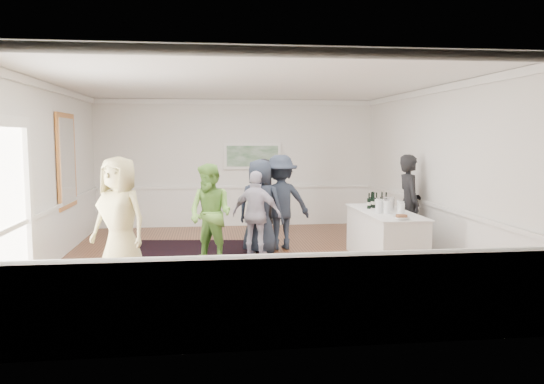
{
  "coord_description": "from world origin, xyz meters",
  "views": [
    {
      "loc": [
        -0.73,
        -9.42,
        2.27
      ],
      "look_at": [
        0.44,
        0.2,
        1.26
      ],
      "focal_mm": 35.0,
      "sensor_mm": 36.0,
      "label": 1
    }
  ],
  "objects": [
    {
      "name": "wall_left",
      "position": [
        -3.5,
        0.0,
        1.6
      ],
      "size": [
        0.02,
        8.0,
        3.2
      ],
      "primitive_type": "cube",
      "color": "white",
      "rests_on": "floor"
    },
    {
      "name": "juice_pitchers",
      "position": [
        2.42,
        -0.57,
        1.05
      ],
      "size": [
        0.46,
        0.71,
        0.24
      ],
      "color": "#61A93C",
      "rests_on": "serving_table"
    },
    {
      "name": "ceiling",
      "position": [
        0.0,
        0.0,
        3.2
      ],
      "size": [
        7.0,
        8.0,
        0.02
      ],
      "primitive_type": "cube",
      "color": "white",
      "rests_on": "wall_back"
    },
    {
      "name": "guest_green",
      "position": [
        -0.69,
        -0.02,
        0.9
      ],
      "size": [
        1.11,
        1.07,
        1.79
      ],
      "primitive_type": "imported",
      "rotation": [
        0.0,
        0.0,
        -0.65
      ],
      "color": "#72B347",
      "rests_on": "floor"
    },
    {
      "name": "nut_bowl",
      "position": [
        2.39,
        -1.23,
        0.97
      ],
      "size": [
        0.27,
        0.27,
        0.07
      ],
      "color": "white",
      "rests_on": "serving_table"
    },
    {
      "name": "wall_back",
      "position": [
        0.0,
        4.0,
        1.6
      ],
      "size": [
        7.0,
        0.02,
        3.2
      ],
      "primitive_type": "cube",
      "color": "white",
      "rests_on": "floor"
    },
    {
      "name": "serving_table",
      "position": [
        2.44,
        -0.27,
        0.47
      ],
      "size": [
        0.87,
        2.29,
        0.93
      ],
      "color": "white",
      "rests_on": "floor"
    },
    {
      "name": "wainscoting",
      "position": [
        0.0,
        0.0,
        0.5
      ],
      "size": [
        7.0,
        8.0,
        1.0
      ],
      "primitive_type": null,
      "color": "white",
      "rests_on": "floor"
    },
    {
      "name": "wall_front",
      "position": [
        0.0,
        -4.0,
        1.6
      ],
      "size": [
        7.0,
        0.02,
        3.2
      ],
      "primitive_type": "cube",
      "color": "white",
      "rests_on": "floor"
    },
    {
      "name": "landscape_painting",
      "position": [
        0.4,
        3.95,
        1.78
      ],
      "size": [
        1.44,
        0.06,
        0.66
      ],
      "color": "white",
      "rests_on": "wall_back"
    },
    {
      "name": "ice_bucket",
      "position": [
        2.55,
        -0.1,
        1.04
      ],
      "size": [
        0.26,
        0.26,
        0.25
      ],
      "primitive_type": "cylinder",
      "color": "silver",
      "rests_on": "serving_table"
    },
    {
      "name": "guest_dark_a",
      "position": [
        0.72,
        1.09,
        0.95
      ],
      "size": [
        1.32,
        0.87,
        1.91
      ],
      "primitive_type": "imported",
      "rotation": [
        0.0,
        0.0,
        3.28
      ],
      "color": "#222A38",
      "rests_on": "floor"
    },
    {
      "name": "wall_right",
      "position": [
        3.5,
        0.0,
        1.6
      ],
      "size": [
        0.02,
        8.0,
        3.2
      ],
      "primitive_type": "cube",
      "color": "white",
      "rests_on": "floor"
    },
    {
      "name": "guest_tan",
      "position": [
        -2.09,
        -1.09,
        0.99
      ],
      "size": [
        1.15,
        1.03,
        1.97
      ],
      "primitive_type": "imported",
      "rotation": [
        0.0,
        0.0,
        -0.54
      ],
      "color": "tan",
      "rests_on": "floor"
    },
    {
      "name": "bartender",
      "position": [
        3.2,
        0.52,
        0.96
      ],
      "size": [
        0.49,
        0.72,
        1.92
      ],
      "primitive_type": "imported",
      "rotation": [
        0.0,
        0.0,
        1.52
      ],
      "color": "black",
      "rests_on": "floor"
    },
    {
      "name": "floor",
      "position": [
        0.0,
        0.0,
        0.0
      ],
      "size": [
        8.0,
        8.0,
        0.0
      ],
      "primitive_type": "plane",
      "color": "brown",
      "rests_on": "ground"
    },
    {
      "name": "guest_navy",
      "position": [
        0.27,
        0.7,
        0.92
      ],
      "size": [
        1.06,
        0.91,
        1.84
      ],
      "primitive_type": "imported",
      "rotation": [
        0.0,
        0.0,
        2.71
      ],
      "color": "#222A38",
      "rests_on": "floor"
    },
    {
      "name": "guest_lilac",
      "position": [
        0.17,
        0.38,
        0.82
      ],
      "size": [
        1.04,
        0.78,
        1.64
      ],
      "primitive_type": "imported",
      "rotation": [
        0.0,
        0.0,
        2.69
      ],
      "color": "silver",
      "rests_on": "floor"
    },
    {
      "name": "area_rug",
      "position": [
        -1.1,
        0.21,
        0.01
      ],
      "size": [
        3.33,
        4.13,
        0.02
      ],
      "primitive_type": "cube",
      "rotation": [
        0.0,
        0.0,
        -0.12
      ],
      "color": "black",
      "rests_on": "floor"
    },
    {
      "name": "mirror",
      "position": [
        -3.45,
        1.3,
        1.8
      ],
      "size": [
        0.05,
        1.25,
        1.85
      ],
      "color": "#E28C42",
      "rests_on": "wall_left"
    },
    {
      "name": "wine_bottles",
      "position": [
        2.44,
        0.22,
        1.08
      ],
      "size": [
        0.44,
        0.31,
        0.31
      ],
      "color": "black",
      "rests_on": "serving_table"
    },
    {
      "name": "guest_dark_b",
      "position": [
        0.46,
        2.16,
        0.89
      ],
      "size": [
        0.77,
        0.66,
        1.79
      ],
      "primitive_type": "imported",
      "rotation": [
        0.0,
        0.0,
        3.57
      ],
      "color": "black",
      "rests_on": "floor"
    },
    {
      "name": "doorway",
      "position": [
        -3.45,
        -1.9,
        1.42
      ],
      "size": [
        0.1,
        1.78,
        2.56
      ],
      "color": "white",
      "rests_on": "wall_left"
    }
  ]
}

